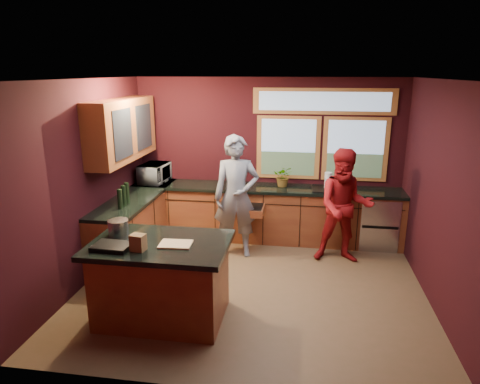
% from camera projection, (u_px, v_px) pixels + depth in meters
% --- Properties ---
extents(floor, '(4.50, 4.50, 0.00)m').
position_uv_depth(floor, '(252.00, 285.00, 5.78)').
color(floor, brown).
rests_on(floor, ground).
extents(room_shell, '(4.52, 4.02, 2.71)m').
position_uv_depth(room_shell, '(212.00, 149.00, 5.68)').
color(room_shell, black).
rests_on(room_shell, ground).
extents(back_counter, '(4.50, 0.64, 0.93)m').
position_uv_depth(back_counter, '(276.00, 214.00, 7.23)').
color(back_counter, maroon).
rests_on(back_counter, floor).
extents(left_counter, '(0.64, 2.30, 0.93)m').
position_uv_depth(left_counter, '(137.00, 224.00, 6.74)').
color(left_counter, maroon).
rests_on(left_counter, floor).
extents(island, '(1.55, 1.05, 0.95)m').
position_uv_depth(island, '(162.00, 280.00, 4.92)').
color(island, maroon).
rests_on(island, floor).
extents(person_grey, '(0.77, 0.58, 1.89)m').
position_uv_depth(person_grey, '(236.00, 197.00, 6.51)').
color(person_grey, slate).
rests_on(person_grey, floor).
extents(person_red, '(0.86, 0.68, 1.73)m').
position_uv_depth(person_red, '(345.00, 207.00, 6.31)').
color(person_red, maroon).
rests_on(person_red, floor).
extents(microwave, '(0.44, 0.62, 0.33)m').
position_uv_depth(microwave, '(155.00, 173.00, 7.37)').
color(microwave, '#999999').
rests_on(microwave, left_counter).
extents(potted_plant, '(0.31, 0.27, 0.35)m').
position_uv_depth(potted_plant, '(283.00, 176.00, 7.09)').
color(potted_plant, '#999999').
rests_on(potted_plant, back_counter).
extents(paper_towel, '(0.12, 0.12, 0.28)m').
position_uv_depth(paper_towel, '(328.00, 181.00, 6.95)').
color(paper_towel, silver).
rests_on(paper_towel, back_counter).
extents(cutting_board, '(0.36, 0.27, 0.02)m').
position_uv_depth(cutting_board, '(176.00, 244.00, 4.71)').
color(cutting_board, tan).
rests_on(cutting_board, island).
extents(stock_pot, '(0.24, 0.24, 0.18)m').
position_uv_depth(stock_pot, '(118.00, 227.00, 4.99)').
color(stock_pot, '#A5A5AA').
rests_on(stock_pot, island).
extents(paper_bag, '(0.17, 0.14, 0.18)m').
position_uv_depth(paper_bag, '(138.00, 243.00, 4.55)').
color(paper_bag, brown).
rests_on(paper_bag, island).
extents(black_tray, '(0.41, 0.30, 0.05)m').
position_uv_depth(black_tray, '(112.00, 246.00, 4.61)').
color(black_tray, black).
rests_on(black_tray, island).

